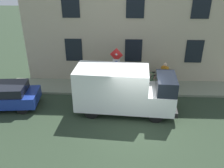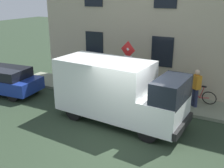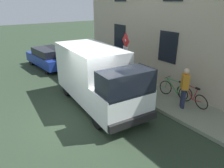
{
  "view_description": "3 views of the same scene",
  "coord_description": "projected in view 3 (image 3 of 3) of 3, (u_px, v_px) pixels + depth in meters",
  "views": [
    {
      "loc": [
        -10.01,
        0.8,
        7.19
      ],
      "look_at": [
        2.49,
        1.3,
        1.01
      ],
      "focal_mm": 38.27,
      "sensor_mm": 36.0,
      "label": 1
    },
    {
      "loc": [
        -7.63,
        -3.66,
        5.0
      ],
      "look_at": [
        1.93,
        1.27,
        1.29
      ],
      "focal_mm": 42.12,
      "sensor_mm": 36.0,
      "label": 2
    },
    {
      "loc": [
        -3.08,
        -6.64,
        4.32
      ],
      "look_at": [
        1.83,
        0.36,
        0.91
      ],
      "focal_mm": 33.11,
      "sensor_mm": 36.0,
      "label": 3
    }
  ],
  "objects": [
    {
      "name": "litter_bin",
      "position": [
        141.0,
        86.0,
        9.83
      ],
      "size": [
        0.44,
        0.44,
        0.9
      ],
      "primitive_type": "cylinder",
      "color": "#2D5133",
      "rests_on": "sidewalk_slab"
    },
    {
      "name": "sign_post_stacked",
      "position": [
        125.0,
        56.0,
        10.09
      ],
      "size": [
        0.2,
        0.55,
        2.74
      ],
      "color": "#474C47",
      "rests_on": "sidewalk_slab"
    },
    {
      "name": "pedestrian",
      "position": [
        184.0,
        87.0,
        8.48
      ],
      "size": [
        0.46,
        0.47,
        1.72
      ],
      "rotation": [
        0.0,
        0.0,
        5.55
      ],
      "color": "#262B47",
      "rests_on": "sidewalk_slab"
    },
    {
      "name": "ground_plane",
      "position": [
        80.0,
        117.0,
        8.3
      ],
      "size": [
        80.0,
        80.0,
        0.0
      ],
      "primitive_type": "plane",
      "color": "#283726"
    },
    {
      "name": "sidewalk_slab",
      "position": [
        150.0,
        93.0,
        10.37
      ],
      "size": [
        2.01,
        16.23,
        0.14
      ],
      "primitive_type": "cube",
      "color": "gray",
      "rests_on": "ground_plane"
    },
    {
      "name": "bicycle_red",
      "position": [
        191.0,
        96.0,
        8.94
      ],
      "size": [
        0.47,
        1.72,
        0.89
      ],
      "rotation": [
        0.0,
        0.0,
        1.45
      ],
      "color": "black",
      "rests_on": "sidewalk_slab"
    },
    {
      "name": "delivery_van",
      "position": [
        97.0,
        76.0,
        8.97
      ],
      "size": [
        2.38,
        5.46,
        2.5
      ],
      "rotation": [
        0.0,
        0.0,
        4.64
      ],
      "color": "white",
      "rests_on": "ground_plane"
    },
    {
      "name": "bicycle_green",
      "position": [
        175.0,
        90.0,
        9.61
      ],
      "size": [
        0.46,
        1.71,
        0.89
      ],
      "rotation": [
        0.0,
        0.0,
        1.69
      ],
      "color": "black",
      "rests_on": "sidewalk_slab"
    },
    {
      "name": "building_facade",
      "position": [
        176.0,
        20.0,
        9.81
      ],
      "size": [
        0.75,
        14.23,
        7.07
      ],
      "color": "#B4A78C",
      "rests_on": "ground_plane"
    },
    {
      "name": "parked_hatchback",
      "position": [
        49.0,
        57.0,
        14.38
      ],
      "size": [
        2.09,
        4.14,
        1.38
      ],
      "rotation": [
        0.0,
        0.0,
        1.66
      ],
      "color": "navy",
      "rests_on": "ground_plane"
    }
  ]
}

